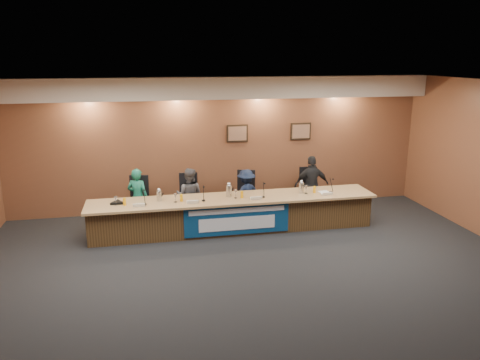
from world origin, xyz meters
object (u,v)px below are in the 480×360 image
at_px(office_chair_a, 138,203).
at_px(office_chair_b, 189,200).
at_px(banner, 237,220).
at_px(panelist_d, 312,185).
at_px(panelist_c, 246,194).
at_px(office_chair_c, 245,197).
at_px(office_chair_d, 310,193).
at_px(carafe_left, 159,196).
at_px(dais_body, 233,215).
at_px(speakerphone, 117,203).
at_px(carafe_right, 301,188).
at_px(panelist_b, 189,195).
at_px(panelist_a, 138,197).
at_px(carafe_mid, 229,191).

xyz_separation_m(office_chair_a, office_chair_b, (1.13, 0.00, 0.00)).
distance_m(banner, panelist_d, 2.32).
height_order(panelist_c, office_chair_c, panelist_c).
distance_m(office_chair_d, carafe_left, 3.67).
bearing_deg(dais_body, panelist_c, 58.03).
bearing_deg(panelist_d, office_chair_a, 2.50).
distance_m(panelist_d, speakerphone, 4.47).
xyz_separation_m(panelist_d, office_chair_b, (-2.88, 0.10, -0.22)).
bearing_deg(speakerphone, panelist_d, 8.91).
height_order(dais_body, office_chair_b, dais_body).
relative_size(carafe_right, speakerphone, 0.77).
xyz_separation_m(dais_body, panelist_b, (-0.87, 0.69, 0.28)).
relative_size(panelist_c, speakerphone, 3.62).
bearing_deg(dais_body, panelist_b, 141.50).
bearing_deg(panelist_a, office_chair_d, -153.88).
relative_size(dais_body, carafe_left, 27.37).
distance_m(dais_body, speakerphone, 2.44).
bearing_deg(carafe_right, carafe_mid, 177.35).
height_order(panelist_d, carafe_mid, panelist_d).
xyz_separation_m(panelist_d, office_chair_d, (0.00, 0.10, -0.22)).
bearing_deg(panelist_a, dais_body, -174.41).
distance_m(banner, carafe_left, 1.69).
height_order(panelist_d, office_chair_b, panelist_d).
bearing_deg(speakerphone, carafe_left, 1.75).
distance_m(office_chair_d, speakerphone, 4.49).
relative_size(panelist_b, office_chair_d, 2.61).
bearing_deg(carafe_mid, panelist_a, 160.98).
bearing_deg(carafe_left, carafe_right, -1.24).
distance_m(panelist_d, office_chair_c, 1.60).
relative_size(dais_body, office_chair_a, 12.50).
relative_size(office_chair_a, carafe_mid, 1.91).
xyz_separation_m(banner, speakerphone, (-2.40, 0.42, 0.40)).
distance_m(banner, panelist_a, 2.30).
distance_m(panelist_b, office_chair_a, 1.14).
distance_m(banner, office_chair_b, 1.49).
height_order(panelist_b, panelist_c, panelist_b).
relative_size(office_chair_a, carafe_left, 2.19).
xyz_separation_m(dais_body, carafe_right, (1.50, -0.04, 0.52)).
xyz_separation_m(office_chair_c, carafe_mid, (-0.52, -0.76, 0.40)).
bearing_deg(carafe_right, speakerphone, 179.41).
bearing_deg(banner, panelist_a, 151.02).
distance_m(office_chair_a, office_chair_b, 1.13).
height_order(office_chair_b, carafe_right, carafe_right).
bearing_deg(office_chair_d, office_chair_c, -176.21).
xyz_separation_m(office_chair_a, speakerphone, (-0.40, -0.79, 0.30)).
bearing_deg(dais_body, office_chair_b, 137.70).
bearing_deg(office_chair_a, office_chair_b, 10.29).
xyz_separation_m(panelist_c, carafe_mid, (-0.52, -0.66, 0.30)).
height_order(carafe_right, speakerphone, carafe_right).
relative_size(banner, panelist_d, 1.56).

